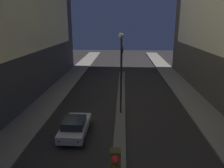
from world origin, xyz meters
The scene contains 4 objects.
median_strip centered at (0.00, 17.99, 0.07)m, with size 0.91×33.98×0.14m.
traffic_light_mid centered at (0.00, 29.62, 3.73)m, with size 0.32×0.42×4.92m.
street_lamp centered at (0.00, 17.02, 4.91)m, with size 0.45×0.45×7.48m.
car_left_lane centered at (-3.49, 12.74, 0.74)m, with size 1.89×4.35×1.45m.
Camera 1 is at (0.19, -2.41, 8.53)m, focal length 35.00 mm.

